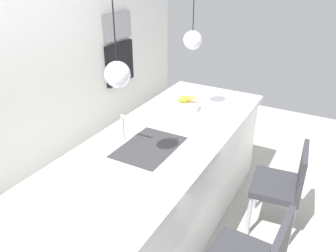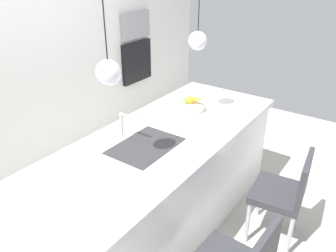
% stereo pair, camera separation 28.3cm
% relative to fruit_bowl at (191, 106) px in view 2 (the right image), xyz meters
% --- Properties ---
extents(floor, '(6.60, 6.60, 0.00)m').
position_rel_fruit_bowl_xyz_m(floor, '(-0.59, -0.08, -1.00)').
color(floor, '#BCB7AD').
rests_on(floor, ground).
extents(back_wall, '(6.00, 0.10, 2.60)m').
position_rel_fruit_bowl_xyz_m(back_wall, '(-0.59, 1.57, 0.30)').
color(back_wall, white).
rests_on(back_wall, ground).
extents(kitchen_island, '(2.59, 0.99, 0.95)m').
position_rel_fruit_bowl_xyz_m(kitchen_island, '(-0.59, -0.08, -0.52)').
color(kitchen_island, white).
rests_on(kitchen_island, ground).
extents(sink_basin, '(0.56, 0.40, 0.02)m').
position_rel_fruit_bowl_xyz_m(sink_basin, '(-0.79, -0.08, -0.05)').
color(sink_basin, '#2D2D30').
rests_on(sink_basin, kitchen_island).
extents(faucet, '(0.02, 0.17, 0.22)m').
position_rel_fruit_bowl_xyz_m(faucet, '(-0.79, 0.14, 0.10)').
color(faucet, silver).
rests_on(faucet, kitchen_island).
extents(fruit_bowl, '(0.26, 0.26, 0.15)m').
position_rel_fruit_bowl_xyz_m(fruit_bowl, '(0.00, 0.00, 0.00)').
color(fruit_bowl, beige).
rests_on(fruit_bowl, kitchen_island).
extents(microwave, '(0.54, 0.08, 0.34)m').
position_rel_fruit_bowl_xyz_m(microwave, '(0.98, 1.50, 0.46)').
color(microwave, '#9E9EA3').
rests_on(microwave, back_wall).
extents(oven, '(0.56, 0.08, 0.56)m').
position_rel_fruit_bowl_xyz_m(oven, '(0.98, 1.50, -0.04)').
color(oven, black).
rests_on(oven, back_wall).
extents(chair_middle, '(0.50, 0.46, 0.86)m').
position_rel_fruit_bowl_xyz_m(chair_middle, '(-0.11, -1.02, -0.49)').
color(chair_middle, '#333338').
rests_on(chair_middle, ground).
extents(pendant_light_left, '(0.16, 0.16, 0.76)m').
position_rel_fruit_bowl_xyz_m(pendant_light_left, '(-1.13, -0.08, 0.64)').
color(pendant_light_left, silver).
extents(pendant_light_right, '(0.16, 0.16, 0.76)m').
position_rel_fruit_bowl_xyz_m(pendant_light_right, '(-0.05, -0.08, 0.64)').
color(pendant_light_right, silver).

